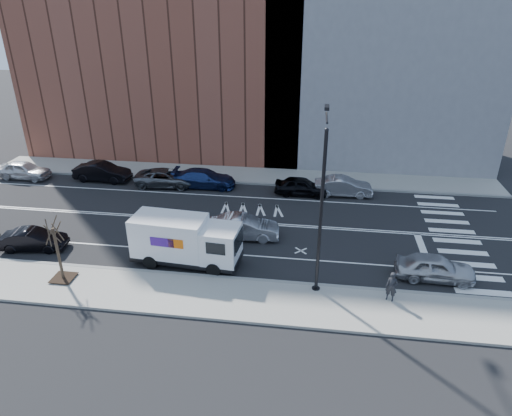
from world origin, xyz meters
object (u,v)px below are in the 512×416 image
(fedex_van, at_px, (185,240))
(near_parked_front, at_px, (435,267))
(far_parked_a, at_px, (24,170))
(driving_sedan, at_px, (243,227))
(far_parked_b, at_px, (102,172))
(pedestrian, at_px, (392,287))

(fedex_van, distance_m, near_parked_front, 14.29)
(far_parked_a, xyz_separation_m, driving_sedan, (20.38, -7.77, 0.01))
(driving_sedan, relative_size, near_parked_front, 1.07)
(fedex_van, bearing_deg, far_parked_b, 136.65)
(fedex_van, distance_m, far_parked_b, 15.80)
(far_parked_a, bearing_deg, fedex_van, -120.25)
(fedex_van, bearing_deg, pedestrian, -6.66)
(near_parked_front, bearing_deg, driving_sedan, 76.65)
(far_parked_a, relative_size, far_parked_b, 0.94)
(fedex_van, height_order, far_parked_b, fedex_van)
(pedestrian, bearing_deg, far_parked_b, 166.92)
(far_parked_a, bearing_deg, far_parked_b, -84.02)
(far_parked_a, bearing_deg, near_parked_front, -106.57)
(fedex_van, bearing_deg, near_parked_front, 5.55)
(driving_sedan, bearing_deg, near_parked_front, -110.26)
(far_parked_b, distance_m, near_parked_front, 27.36)
(fedex_van, distance_m, far_parked_a, 20.84)
(pedestrian, bearing_deg, near_parked_front, 62.21)
(far_parked_a, height_order, driving_sedan, driving_sedan)
(far_parked_b, distance_m, pedestrian, 26.17)
(driving_sedan, xyz_separation_m, pedestrian, (8.68, -5.75, 0.20))
(far_parked_a, height_order, near_parked_front, far_parked_a)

